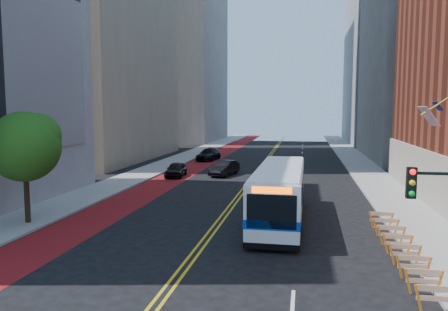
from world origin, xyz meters
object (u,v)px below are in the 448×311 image
car_c (209,154)px  street_tree (26,144)px  car_b (224,168)px  transit_bus (280,193)px  car_a (176,170)px

car_c → street_tree: bearing=-88.7°
street_tree → car_b: (8.08, 21.69, -4.12)m
car_b → transit_bus: bearing=-56.4°
car_a → car_c: size_ratio=0.80×
car_b → car_c: (-4.66, 13.31, 0.00)m
street_tree → transit_bus: 15.64m
transit_bus → car_c: 33.51m
street_tree → transit_bus: street_tree is taller
street_tree → transit_bus: (14.92, 3.54, -3.10)m
car_b → car_c: size_ratio=0.88×
street_tree → car_c: (3.42, 35.00, -4.12)m
car_a → car_b: 5.13m
car_b → car_c: car_c is taller
transit_bus → car_c: size_ratio=2.31×
car_b → car_a: bearing=-146.5°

